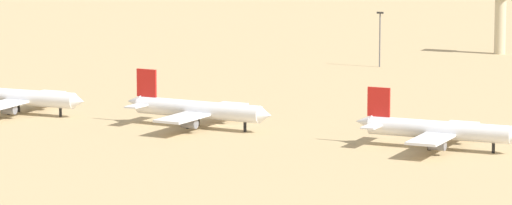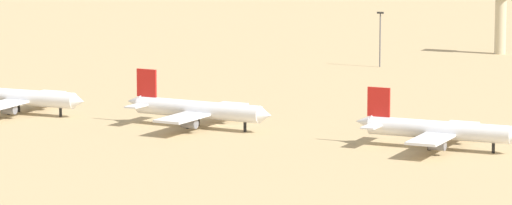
# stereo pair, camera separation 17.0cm
# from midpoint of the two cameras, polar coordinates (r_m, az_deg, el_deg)

# --- Properties ---
(ground) EXTENTS (4000.00, 4000.00, 0.00)m
(ground) POSITION_cam_midpoint_polar(r_m,az_deg,el_deg) (309.38, -1.40, -0.86)
(ground) COLOR tan
(parked_jet_navy_1) EXTENTS (32.51, 27.19, 10.77)m
(parked_jet_navy_1) POSITION_cam_midpoint_polar(r_m,az_deg,el_deg) (327.70, -8.95, 0.20)
(parked_jet_navy_1) COLOR white
(parked_jet_navy_1) RESTS_ON ground
(parked_jet_red_2) EXTENTS (33.69, 28.39, 11.12)m
(parked_jet_red_2) POSITION_cam_midpoint_polar(r_m,az_deg,el_deg) (306.26, -2.24, -0.27)
(parked_jet_red_2) COLOR white
(parked_jet_red_2) RESTS_ON ground
(parked_jet_red_3) EXTENTS (32.76, 27.41, 10.85)m
(parked_jet_red_3) POSITION_cam_midpoint_polar(r_m,az_deg,el_deg) (284.32, 6.79, -1.03)
(parked_jet_red_3) COLOR white
(parked_jet_red_3) RESTS_ON ground
(control_tower) EXTENTS (5.20, 5.20, 20.84)m
(control_tower) POSITION_cam_midpoint_polar(r_m,az_deg,el_deg) (435.84, 9.13, 3.45)
(control_tower) COLOR #C6B793
(control_tower) RESTS_ON ground
(light_pole_mid) EXTENTS (1.80, 0.50, 14.63)m
(light_pole_mid) POSITION_cam_midpoint_polar(r_m,az_deg,el_deg) (402.75, 4.65, 2.54)
(light_pole_mid) COLOR #59595E
(light_pole_mid) RESTS_ON ground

